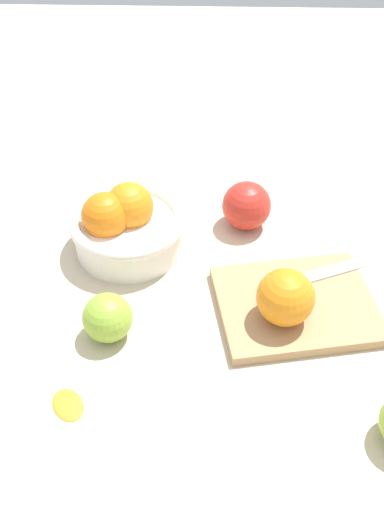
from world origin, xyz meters
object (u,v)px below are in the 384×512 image
(cutting_board, at_px, (296,304))
(knife, at_px, (306,277))
(orange_on_board, at_px, (286,297))
(apple_back_center, at_px, (246,206))
(apple_front_left, at_px, (108,318))
(bowl, at_px, (125,225))

(cutting_board, distance_m, knife, 0.05)
(orange_on_board, xyz_separation_m, apple_back_center, (-0.04, 0.22, -0.02))
(knife, relative_size, apple_front_left, 2.19)
(cutting_board, relative_size, orange_on_board, 2.78)
(apple_front_left, bearing_deg, orange_on_board, 5.74)
(knife, bearing_deg, apple_back_center, 119.90)
(cutting_board, bearing_deg, apple_front_left, -167.87)
(cutting_board, bearing_deg, apple_back_center, 109.21)
(bowl, distance_m, orange_on_board, 0.28)
(bowl, relative_size, apple_back_center, 2.26)
(cutting_board, height_order, apple_back_center, apple_back_center)
(bowl, relative_size, cutting_board, 0.82)
(cutting_board, relative_size, apple_front_left, 3.23)
(cutting_board, height_order, knife, knife)
(cutting_board, xyz_separation_m, knife, (0.02, 0.04, 0.01))
(apple_front_left, bearing_deg, knife, 19.77)
(knife, height_order, apple_back_center, apple_back_center)
(orange_on_board, distance_m, apple_back_center, 0.22)
(bowl, bearing_deg, apple_front_left, -91.34)
(knife, bearing_deg, cutting_board, -111.60)
(orange_on_board, xyz_separation_m, apple_front_left, (-0.24, -0.02, -0.02))
(cutting_board, xyz_separation_m, apple_back_center, (-0.07, 0.19, 0.03))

